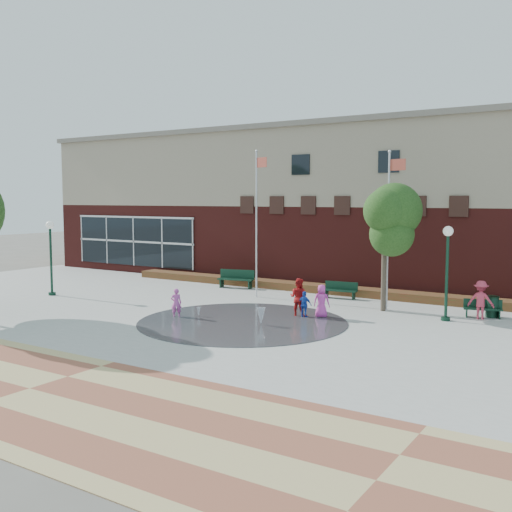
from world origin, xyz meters
The scene contains 22 objects.
ground centered at (0.00, 0.00, 0.00)m, with size 120.00×120.00×0.00m, color #666056.
plaza_concrete centered at (0.00, 4.00, 0.00)m, with size 46.00×18.00×0.01m, color #A8A8A0.
paver_band centered at (0.00, -7.00, 0.00)m, with size 46.00×6.00×0.01m, color #955139.
splash_pad centered at (0.00, 3.00, 0.00)m, with size 8.40×8.40×0.01m, color #383A3D.
library_building centered at (0.00, 17.48, 4.64)m, with size 44.40×10.40×9.20m.
flower_bed centered at (0.00, 11.60, 0.00)m, with size 26.00×1.20×0.40m, color maroon.
flagpole_left centered at (-2.81, 8.50, 4.10)m, with size 0.83×0.34×7.36m.
flagpole_right centered at (4.00, 8.55, 3.94)m, with size 0.86×0.24×7.05m.
lamp_left centered at (-11.99, 3.35, 2.37)m, with size 0.40×0.40×3.82m.
lamp_right centered at (6.79, 7.66, 2.40)m, with size 0.41×0.41×3.86m.
bench_left centered at (-5.43, 10.46, 0.33)m, with size 2.10×1.00×1.02m.
bench_mid centered at (0.92, 10.32, 0.27)m, with size 1.72×0.66×0.84m.
bench_right centered at (7.93, 9.10, 0.25)m, with size 1.59×0.83×0.77m.
trash_can centered at (8.23, 9.43, 0.46)m, with size 0.55×0.55×0.91m.
tree_mid centered at (3.88, 8.35, 3.90)m, with size 3.17×3.17×5.35m.
water_jet_a centered at (0.97, 2.85, 0.00)m, with size 0.35×0.35×0.68m, color white.
water_jet_b centered at (-2.14, 2.89, 0.00)m, with size 0.18×0.18×0.40m, color white.
child_splash centered at (-2.92, 2.38, 0.61)m, with size 0.45×0.29×1.22m, color #D553B0.
adult_red centered at (1.28, 5.33, 0.81)m, with size 0.79×0.61×1.62m, color #B51818.
adult_pink centered at (2.23, 5.59, 0.69)m, with size 0.68×0.44×1.39m, color #E141B4.
child_blue centered at (1.66, 5.15, 0.56)m, with size 0.66×0.27×1.12m, color blue.
person_bench centered at (7.91, 8.73, 0.80)m, with size 1.04×0.60×1.61m, color #C2354D.
Camera 1 is at (13.13, -16.63, 4.95)m, focal length 42.00 mm.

